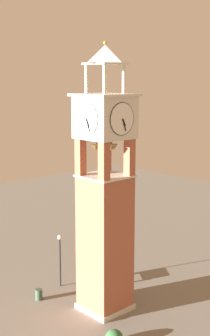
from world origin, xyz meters
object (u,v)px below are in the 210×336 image
(park_bench, at_px, (121,275))
(trash_bin, at_px, (39,294))
(lamp_post, at_px, (60,251))
(clock_tower, at_px, (105,203))

(park_bench, relative_size, trash_bin, 1.94)
(park_bench, relative_size, lamp_post, 0.37)
(lamp_post, bearing_deg, park_bench, -120.39)
(clock_tower, relative_size, trash_bin, 22.86)
(lamp_post, bearing_deg, trash_bin, 106.50)
(clock_tower, xyz_separation_m, trash_bin, (4.27, 2.64, -7.26))
(park_bench, distance_m, lamp_post, 5.40)
(lamp_post, relative_size, trash_bin, 5.19)
(lamp_post, bearing_deg, clock_tower, -179.46)
(clock_tower, relative_size, lamp_post, 4.40)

